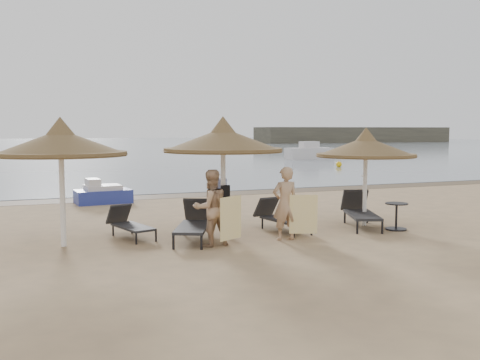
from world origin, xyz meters
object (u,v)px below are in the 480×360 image
at_px(side_table, 396,217).
at_px(palapa_center, 223,141).
at_px(lounger_near_left, 194,222).
at_px(lounger_far_right, 360,211).
at_px(palapa_right, 366,147).
at_px(lounger_near_right, 279,216).
at_px(person_right, 285,198).
at_px(person_left, 211,202).
at_px(lounger_far_left, 129,223).
at_px(pedal_boat, 102,194).
at_px(palapa_left, 61,143).

bearing_deg(side_table, palapa_center, 166.94).
xyz_separation_m(lounger_near_left, lounger_far_right, (4.64, 0.11, 0.01)).
bearing_deg(lounger_far_right, palapa_right, 28.81).
relative_size(palapa_center, side_table, 4.20).
bearing_deg(lounger_near_right, palapa_right, -15.29).
bearing_deg(person_right, lounger_far_right, -159.02).
height_order(palapa_center, lounger_near_right, palapa_center).
xyz_separation_m(lounger_near_right, side_table, (2.84, -1.04, -0.03)).
height_order(lounger_far_right, person_right, person_right).
xyz_separation_m(person_left, person_right, (1.81, -0.03, 0.01)).
relative_size(lounger_far_left, lounger_near_left, 0.82).
xyz_separation_m(lounger_near_left, lounger_near_right, (2.37, 0.33, -0.05)).
distance_m(lounger_far_left, pedal_boat, 6.33).
bearing_deg(palapa_right, side_table, -64.34).
relative_size(lounger_far_right, side_table, 3.10).
distance_m(lounger_near_left, side_table, 5.25).
relative_size(lounger_far_left, side_table, 2.50).
bearing_deg(person_left, lounger_near_right, -161.26).
distance_m(palapa_left, lounger_near_left, 3.48).
height_order(lounger_far_left, side_table, lounger_far_left).
bearing_deg(side_table, lounger_far_right, 124.75).
bearing_deg(lounger_near_left, palapa_left, -161.90).
bearing_deg(lounger_far_right, lounger_far_left, -166.31).
distance_m(lounger_near_left, person_left, 1.01).
distance_m(person_left, person_right, 1.81).
bearing_deg(palapa_right, lounger_far_left, 173.42).
xyz_separation_m(lounger_near_left, person_left, (0.15, -0.81, 0.58)).
bearing_deg(lounger_far_right, lounger_near_left, -158.03).
bearing_deg(lounger_near_right, side_table, -30.69).
bearing_deg(lounger_far_left, lounger_far_right, -23.40).
distance_m(lounger_near_right, lounger_far_right, 2.28).
distance_m(lounger_near_right, person_left, 2.58).
xyz_separation_m(lounger_near_right, person_right, (-0.41, -1.18, 0.64)).
distance_m(lounger_far_left, person_right, 3.82).
bearing_deg(lounger_far_left, lounger_near_right, -24.17).
bearing_deg(person_left, lounger_near_left, -88.36).
height_order(palapa_left, side_table, palapa_left).
relative_size(lounger_near_right, side_table, 2.69).
distance_m(palapa_left, palapa_right, 7.72).
xyz_separation_m(lounger_far_right, pedal_boat, (-5.93, 7.06, -0.09)).
bearing_deg(lounger_near_right, lounger_near_left, 177.46).
bearing_deg(palapa_left, lounger_near_right, 0.39).
distance_m(palapa_left, lounger_far_right, 7.79).
bearing_deg(lounger_near_left, side_table, 16.11).
distance_m(lounger_far_right, person_right, 2.90).
bearing_deg(person_left, lounger_far_left, -55.57).
distance_m(palapa_left, person_right, 5.17).
xyz_separation_m(lounger_far_left, lounger_near_right, (3.76, -0.51, 0.03)).
bearing_deg(pedal_boat, palapa_center, -78.52).
bearing_deg(pedal_boat, lounger_far_left, -96.64).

